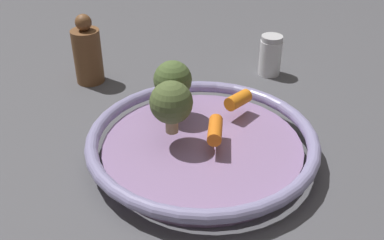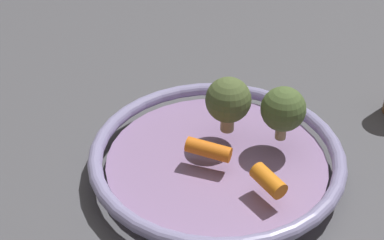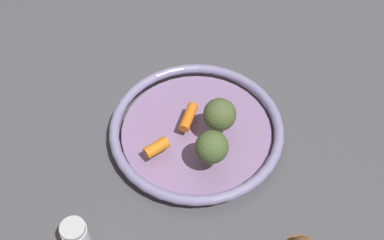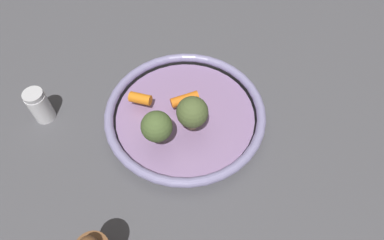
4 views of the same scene
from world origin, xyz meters
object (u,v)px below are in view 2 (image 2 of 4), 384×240
Objects in this scene: baby_carrot_center at (208,150)px; broccoli_floret_large at (228,101)px; serving_bowl at (217,160)px; baby_carrot_near_rim at (268,181)px; broccoli_floret_small at (283,110)px.

broccoli_floret_large reaches higher than baby_carrot_center.
serving_bowl is at bearing -140.84° from broccoli_floret_large.
broccoli_floret_large reaches higher than baby_carrot_near_rim.
baby_carrot_center is (-0.02, -0.01, 0.03)m from serving_bowl.
serving_bowl is 0.07m from broccoli_floret_large.
baby_carrot_center is at bearing -158.08° from serving_bowl.
broccoli_floret_small reaches higher than baby_carrot_near_rim.
baby_carrot_center is 1.28× the size of baby_carrot_near_rim.
broccoli_floret_large is at bearing 79.58° from baby_carrot_near_rim.
baby_carrot_center is at bearing 108.60° from baby_carrot_near_rim.
broccoli_floret_small is at bearing 43.99° from baby_carrot_near_rim.
broccoli_floret_small is at bearing -9.15° from baby_carrot_center.
broccoli_floret_large reaches higher than serving_bowl.
baby_carrot_near_rim is (0.03, -0.08, 0.00)m from baby_carrot_center.
broccoli_floret_large is 1.04× the size of broccoli_floret_small.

